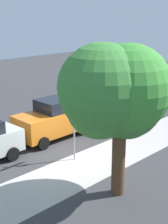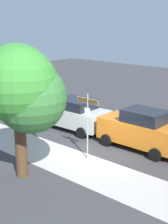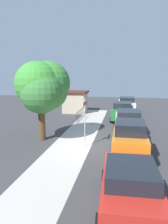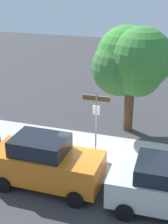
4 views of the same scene
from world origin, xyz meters
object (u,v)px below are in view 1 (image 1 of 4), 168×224
street_sign (74,114)px  car_orange (55,119)px  car_red (115,104)px  shade_tree (115,94)px

street_sign → car_orange: street_sign is taller
car_orange → street_sign: bearing=66.8°
street_sign → car_red: street_sign is taller
car_orange → shade_tree: bearing=70.5°
street_sign → car_red: size_ratio=0.73×
car_red → street_sign: bearing=22.0°
street_sign → car_orange: (-1.19, -2.77, -1.13)m
shade_tree → car_orange: shade_tree is taller
car_red → car_orange: car_orange is taller
street_sign → car_orange: bearing=-113.3°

